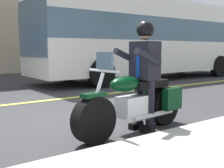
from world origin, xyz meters
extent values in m
plane|color=#333335|center=(0.00, 0.00, 0.00)|extent=(80.00, 80.00, 0.00)
cube|color=#E5DB4C|center=(0.00, -2.00, 0.01)|extent=(60.00, 0.16, 0.01)
cylinder|color=black|center=(0.47, 1.52, 0.33)|extent=(0.68, 0.27, 0.66)
cylinder|color=black|center=(-1.07, 1.35, 0.33)|extent=(0.68, 0.27, 0.66)
cube|color=silver|center=(-0.32, 1.43, 0.42)|extent=(0.59, 0.34, 0.32)
ellipsoid|color=black|center=(-0.13, 1.46, 0.78)|extent=(0.59, 0.34, 0.24)
cube|color=black|center=(-0.67, 1.39, 0.74)|extent=(0.73, 0.36, 0.12)
cube|color=black|center=(-1.05, 1.57, 0.48)|extent=(0.41, 0.17, 0.36)
cube|color=black|center=(-0.99, 1.13, 0.48)|extent=(0.41, 0.17, 0.36)
cylinder|color=silver|center=(0.45, 1.52, 0.60)|extent=(0.35, 0.09, 0.76)
cylinder|color=silver|center=(0.29, 1.50, 1.00)|extent=(0.11, 0.60, 0.04)
cube|color=black|center=(0.47, 1.52, 0.68)|extent=(0.38, 0.20, 0.06)
cylinder|color=silver|center=(-0.64, 1.56, 0.26)|extent=(0.90, 0.18, 0.08)
cube|color=slate|center=(0.27, 1.50, 1.12)|extent=(0.08, 0.32, 0.28)
cylinder|color=black|center=(-0.59, 1.52, 0.42)|extent=(0.14, 0.14, 0.84)
cube|color=black|center=(-0.53, 1.53, 0.05)|extent=(0.27, 0.14, 0.10)
cylinder|color=black|center=(-0.56, 1.28, 0.42)|extent=(0.14, 0.14, 0.84)
cube|color=black|center=(-0.50, 1.29, 0.05)|extent=(0.27, 0.14, 0.10)
cube|color=black|center=(-0.57, 1.40, 1.12)|extent=(0.36, 0.43, 0.60)
cube|color=navy|center=(-0.41, 1.42, 1.08)|extent=(0.03, 0.07, 0.44)
cylinder|color=black|center=(-0.42, 1.64, 1.18)|extent=(0.56, 0.16, 0.28)
cylinder|color=black|center=(-0.37, 1.21, 1.18)|extent=(0.56, 0.16, 0.28)
sphere|color=tan|center=(-0.57, 1.40, 1.55)|extent=(0.22, 0.22, 0.22)
sphere|color=black|center=(-0.57, 1.40, 1.60)|extent=(0.28, 0.28, 0.28)
cube|color=white|center=(-6.46, -4.43, 1.77)|extent=(11.00, 2.50, 2.85)
cube|color=slate|center=(-6.46, -4.43, 2.10)|extent=(11.04, 2.52, 0.90)
cube|color=slate|center=(-0.96, -4.43, 2.00)|extent=(0.06, 2.40, 1.90)
cube|color=white|center=(-6.46, -4.43, 3.25)|extent=(11.00, 2.50, 0.10)
cylinder|color=black|center=(-2.86, -3.23, 0.50)|extent=(1.00, 0.30, 1.00)
cylinder|color=black|center=(-2.86, -5.63, 0.50)|extent=(1.00, 0.30, 1.00)
cylinder|color=black|center=(-9.66, -3.23, 0.50)|extent=(1.00, 0.30, 1.00)
cylinder|color=black|center=(-9.66, -5.63, 0.50)|extent=(1.00, 0.30, 1.00)
cube|color=slate|center=(-9.95, -10.97, 2.00)|extent=(1.10, 0.06, 1.60)
cube|color=slate|center=(-4.00, -10.97, 2.00)|extent=(1.10, 0.06, 1.60)
camera|label=1|loc=(2.53, 4.75, 1.29)|focal=45.82mm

